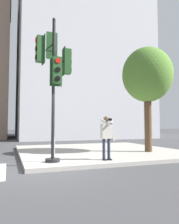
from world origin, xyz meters
The scene contains 7 objects.
ground_plane centered at (0.00, 0.00, 0.00)m, with size 160.00×160.00×0.00m, color #424244.
sidewalk_corner centered at (3.50, 3.50, 0.07)m, with size 8.00×8.00×0.15m.
traffic_signal_pole centered at (0.49, 0.44, 3.42)m, with size 1.31×1.30×5.16m.
person_photographer centered at (2.46, 0.22, 1.11)m, with size 0.58×0.54×1.61m.
street_tree centered at (5.48, 1.89, 3.91)m, with size 2.49×2.49×5.18m.
fire_hydrant centered at (0.92, 2.62, 0.54)m, with size 0.18×0.24×0.79m.
building_right centered at (7.41, 19.44, 11.10)m, with size 15.15×13.25×22.18m.
Camera 1 is at (-0.98, -7.18, 1.40)m, focal length 35.00 mm.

